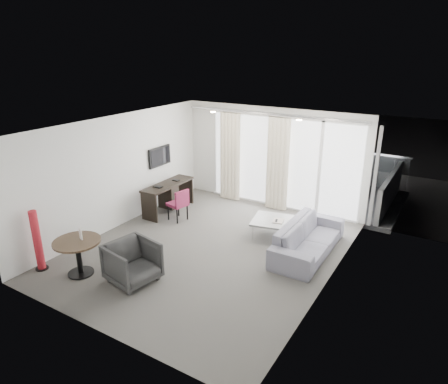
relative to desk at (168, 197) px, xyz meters
The scene contains 28 objects.
floor 2.42m from the desk, 30.91° to the right, with size 5.00×6.00×0.00m, color #54524D.
ceiling 3.27m from the desk, 30.91° to the right, with size 5.00×6.00×0.00m, color white.
wall_left 1.60m from the desk, 110.21° to the right, with size 0.00×6.00×2.60m, color silver.
wall_right 4.80m from the desk, 15.09° to the right, with size 0.00×6.00×2.60m, color silver.
wall_front 4.79m from the desk, 64.14° to the right, with size 5.00×0.00×2.60m, color silver.
window_panel 3.05m from the desk, 36.82° to the left, with size 4.00×0.02×2.38m, color white, non-canonical shape.
window_frame 3.04m from the desk, 36.59° to the left, with size 4.10×0.06×2.44m, color white, non-canonical shape.
curtain_left 2.01m from the desk, 60.58° to the left, with size 0.60×0.20×2.38m, color beige, non-canonical shape.
curtain_right 2.92m from the desk, 34.73° to the left, with size 0.60×0.20×2.38m, color beige, non-canonical shape.
curtain_track 3.33m from the desk, 37.88° to the left, with size 4.80×0.04×0.04m, color #B2B2B7, non-canonical shape.
downlight_a 2.53m from the desk, 18.01° to the left, with size 0.12×0.12×0.02m, color #FFE0B2.
downlight_b 3.95m from the desk, ahead, with size 0.12×0.12×0.02m, color #FFE0B2.
desk is the anchor object (origin of this frame).
tv 1.08m from the desk, 151.21° to the left, with size 0.05×0.80×0.50m, color black, non-canonical shape.
desk_chair 0.64m from the desk, 31.05° to the right, with size 0.44×0.41×0.80m, color maroon, non-canonical shape.
round_table 3.30m from the desk, 81.23° to the right, with size 0.86×0.86×0.69m, color #3D2C1D, non-canonical shape.
menu_card 3.24m from the desk, 80.57° to the right, with size 0.11×0.02×0.20m, color white, non-canonical shape.
red_lamp 3.55m from the desk, 94.50° to the right, with size 0.24×0.24×1.20m, color #AB1E28.
tub_armchair 3.31m from the desk, 62.48° to the right, with size 0.80×0.83×0.75m, color #2F2F2F.
coffee_table 2.89m from the desk, ahead, with size 0.85×0.85×0.38m, color gray, non-canonical shape.
remote 3.00m from the desk, ahead, with size 0.05×0.15×0.02m, color black, non-canonical shape.
magazine 3.03m from the desk, ahead, with size 0.24×0.31×0.02m, color gray, non-canonical shape.
sofa 3.87m from the desk, ahead, with size 2.23×0.87×0.65m, color slate.
terrace_slab 4.05m from the desk, 54.34° to the left, with size 5.60×3.00×0.12m, color #4D4D50.
rattan_chair_a 4.08m from the desk, 40.50° to the left, with size 0.51×0.51×0.74m, color #543524, non-canonical shape.
rattan_chair_b 5.30m from the desk, 43.42° to the left, with size 0.50×0.50×0.74m, color #543524, non-canonical shape.
rattan_table 4.12m from the desk, 37.66° to the left, with size 0.45×0.45×0.45m, color #543524, non-canonical shape.
balustrade 5.28m from the desk, 63.56° to the left, with size 5.50×0.06×1.05m, color #B2B2B7, non-canonical shape.
Camera 1 is at (4.13, -6.22, 4.01)m, focal length 32.00 mm.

